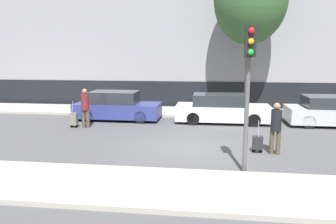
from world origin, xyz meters
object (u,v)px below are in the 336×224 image
(parked_car_1, at_px, (222,109))
(trolley_right, at_px, (258,143))
(bare_tree_near_crossing, at_px, (251,0))
(pedestrian_right, at_px, (276,125))
(pedestrian_left, at_px, (85,106))
(parked_car_0, at_px, (117,107))
(parked_car_2, at_px, (331,112))
(trolley_left, at_px, (74,119))
(traffic_light, at_px, (249,71))
(parked_bicycle, at_px, (203,104))

(parked_car_1, distance_m, trolley_right, 5.02)
(parked_car_1, distance_m, bare_tree_near_crossing, 6.11)
(pedestrian_right, height_order, trolley_right, pedestrian_right)
(pedestrian_left, height_order, trolley_right, pedestrian_left)
(parked_car_0, relative_size, pedestrian_left, 2.41)
(parked_car_1, bearing_deg, pedestrian_right, -72.43)
(pedestrian_left, bearing_deg, pedestrian_right, -25.73)
(bare_tree_near_crossing, bearing_deg, parked_car_2, -34.20)
(trolley_left, xyz_separation_m, traffic_light, (7.06, -4.95, 2.44))
(parked_car_1, height_order, parked_car_2, parked_car_1)
(parked_car_1, xyz_separation_m, pedestrian_left, (-6.10, -1.99, 0.36))
(trolley_right, height_order, parked_bicycle, trolley_right)
(parked_car_2, bearing_deg, trolley_left, -170.30)
(parked_car_0, height_order, pedestrian_left, pedestrian_left)
(parked_car_1, distance_m, pedestrian_left, 6.42)
(traffic_light, bearing_deg, parked_car_0, 128.93)
(pedestrian_left, bearing_deg, parked_car_1, 13.71)
(parked_car_1, relative_size, bare_tree_near_crossing, 0.54)
(pedestrian_left, xyz_separation_m, pedestrian_right, (7.68, -3.01, -0.03))
(pedestrian_right, relative_size, bare_tree_near_crossing, 0.21)
(parked_car_1, relative_size, trolley_left, 3.72)
(parked_car_0, relative_size, bare_tree_near_crossing, 0.51)
(pedestrian_left, height_order, pedestrian_right, pedestrian_left)
(pedestrian_left, distance_m, pedestrian_right, 8.25)
(parked_car_0, distance_m, trolley_left, 2.50)
(bare_tree_near_crossing, bearing_deg, parked_car_1, -120.23)
(parked_car_0, bearing_deg, pedestrian_right, -36.30)
(pedestrian_right, xyz_separation_m, trolley_right, (-0.54, 0.10, -0.64))
(pedestrian_right, distance_m, trolley_right, 0.84)
(traffic_light, bearing_deg, bare_tree_near_crossing, 84.00)
(pedestrian_left, xyz_separation_m, parked_bicycle, (5.14, 4.62, -0.51))
(pedestrian_left, height_order, trolley_left, pedestrian_left)
(parked_car_2, distance_m, traffic_light, 8.61)
(parked_bicycle, relative_size, bare_tree_near_crossing, 0.21)
(parked_car_0, distance_m, parked_bicycle, 5.01)
(pedestrian_left, bearing_deg, parked_car_0, 61.93)
(trolley_right, bearing_deg, pedestrian_right, -10.42)
(pedestrian_right, distance_m, parked_bicycle, 8.05)
(parked_car_0, distance_m, pedestrian_left, 2.20)
(traffic_light, distance_m, parked_bicycle, 9.98)
(trolley_right, xyz_separation_m, traffic_light, (-0.62, -2.08, 2.49))
(parked_car_0, distance_m, pedestrian_right, 8.45)
(traffic_light, bearing_deg, trolley_left, 144.98)
(parked_car_1, xyz_separation_m, parked_car_2, (5.01, -0.04, -0.00))
(parked_car_1, distance_m, pedestrian_right, 5.25)
(parked_car_1, height_order, parked_bicycle, parked_car_1)
(trolley_right, bearing_deg, traffic_light, -106.64)
(parked_car_2, relative_size, trolley_right, 3.68)
(trolley_left, distance_m, parked_bicycle, 7.35)
(bare_tree_near_crossing, bearing_deg, traffic_light, -96.00)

